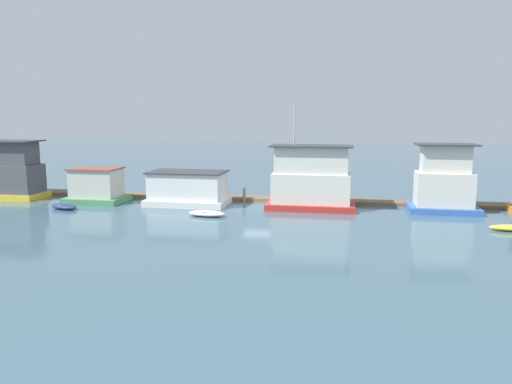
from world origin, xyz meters
name	(u,v)px	position (x,y,z in m)	size (l,w,h in m)	color
ground_plane	(258,206)	(0.00, 0.00, 0.00)	(200.00, 200.00, 0.00)	#426070
dock_walkway	(264,199)	(0.00, 3.05, 0.15)	(59.60, 2.13, 0.30)	brown
houseboat_yellow	(13,172)	(-23.67, 0.03, 2.46)	(5.55, 3.63, 5.49)	gold
houseboat_green	(97,186)	(-14.82, -0.59, 1.44)	(5.16, 3.98, 3.14)	#4C9360
houseboat_white	(188,189)	(-6.25, -0.39, 1.42)	(7.07, 4.18, 2.97)	white
houseboat_red	(311,180)	(4.61, -0.35, 2.44)	(7.42, 3.75, 8.61)	red
houseboat_blue	(444,183)	(15.39, 0.34, 2.37)	(5.53, 3.84, 5.57)	#3866B7
dinghy_navy	(64,206)	(-15.91, -4.30, 0.23)	(3.01, 2.03, 0.45)	navy
dinghy_white	(207,213)	(-3.22, -4.94, 0.21)	(3.12, 1.72, 0.43)	white
mooring_post_near_right	(244,194)	(-1.59, 1.74, 0.70)	(0.26, 0.26, 1.40)	#846B4C
mooring_post_far_left	(420,198)	(13.75, 1.74, 0.85)	(0.25, 0.25, 1.69)	#846B4C
mooring_post_far_right	(327,196)	(5.87, 1.74, 0.80)	(0.22, 0.22, 1.60)	#846B4C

